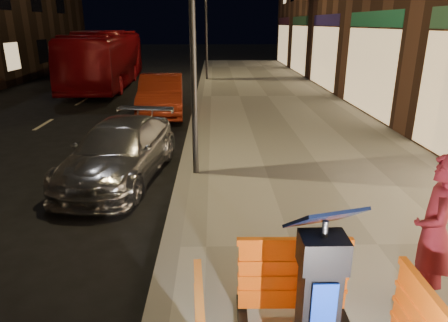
{
  "coord_description": "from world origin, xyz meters",
  "views": [
    {
      "loc": [
        0.65,
        -5.0,
        3.18
      ],
      "look_at": [
        0.8,
        1.0,
        1.1
      ],
      "focal_mm": 32.0,
      "sensor_mm": 36.0,
      "label": 1
    }
  ],
  "objects_px": {
    "bus_doubledecker": "(108,87)",
    "barrier_back": "(293,278)",
    "car_silver": "(122,177)",
    "man": "(434,234)",
    "car_red": "(163,114)",
    "parking_kiosk": "(318,309)"
  },
  "relations": [
    {
      "from": "bus_doubledecker",
      "to": "barrier_back",
      "type": "bearing_deg",
      "value": -72.79
    },
    {
      "from": "barrier_back",
      "to": "car_silver",
      "type": "xyz_separation_m",
      "value": [
        -2.84,
        4.56,
        -0.62
      ]
    },
    {
      "from": "bus_doubledecker",
      "to": "man",
      "type": "height_order",
      "value": "man"
    },
    {
      "from": "car_red",
      "to": "man",
      "type": "bearing_deg",
      "value": -72.62
    },
    {
      "from": "parking_kiosk",
      "to": "man",
      "type": "bearing_deg",
      "value": 33.79
    },
    {
      "from": "car_silver",
      "to": "man",
      "type": "xyz_separation_m",
      "value": [
        4.36,
        -4.41,
        1.05
      ]
    },
    {
      "from": "car_silver",
      "to": "car_red",
      "type": "relative_size",
      "value": 0.96
    },
    {
      "from": "barrier_back",
      "to": "car_red",
      "type": "bearing_deg",
      "value": 105.21
    },
    {
      "from": "parking_kiosk",
      "to": "bus_doubledecker",
      "type": "distance_m",
      "value": 19.77
    },
    {
      "from": "parking_kiosk",
      "to": "car_red",
      "type": "xyz_separation_m",
      "value": [
        -2.72,
        11.84,
        -1.0
      ]
    },
    {
      "from": "parking_kiosk",
      "to": "car_silver",
      "type": "xyz_separation_m",
      "value": [
        -2.84,
        5.51,
        -1.0
      ]
    },
    {
      "from": "barrier_back",
      "to": "car_silver",
      "type": "height_order",
      "value": "barrier_back"
    },
    {
      "from": "parking_kiosk",
      "to": "car_silver",
      "type": "bearing_deg",
      "value": 115.44
    },
    {
      "from": "parking_kiosk",
      "to": "barrier_back",
      "type": "distance_m",
      "value": 1.02
    },
    {
      "from": "barrier_back",
      "to": "bus_doubledecker",
      "type": "height_order",
      "value": "bus_doubledecker"
    },
    {
      "from": "car_red",
      "to": "man",
      "type": "distance_m",
      "value": 11.61
    },
    {
      "from": "bus_doubledecker",
      "to": "man",
      "type": "relative_size",
      "value": 5.62
    },
    {
      "from": "barrier_back",
      "to": "car_red",
      "type": "relative_size",
      "value": 0.28
    },
    {
      "from": "barrier_back",
      "to": "man",
      "type": "height_order",
      "value": "man"
    },
    {
      "from": "barrier_back",
      "to": "bus_doubledecker",
      "type": "distance_m",
      "value": 18.86
    },
    {
      "from": "car_silver",
      "to": "car_red",
      "type": "height_order",
      "value": "car_red"
    },
    {
      "from": "man",
      "to": "parking_kiosk",
      "type": "bearing_deg",
      "value": -28.92
    }
  ]
}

